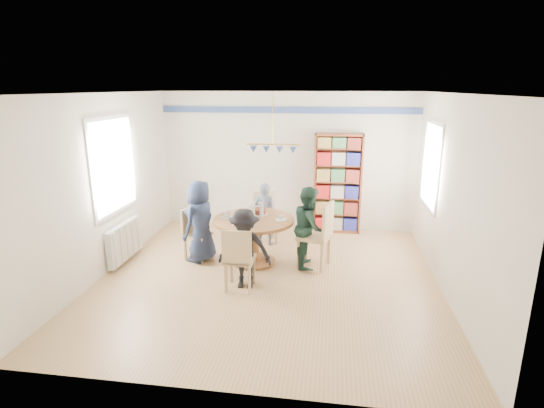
% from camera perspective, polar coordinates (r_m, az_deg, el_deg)
% --- Properties ---
extents(ground, '(5.00, 5.00, 0.00)m').
position_cam_1_polar(ground, '(6.48, -0.52, -9.94)').
color(ground, tan).
extents(room_shell, '(5.00, 5.00, 5.00)m').
position_cam_1_polar(room_shell, '(6.84, -1.61, 5.96)').
color(room_shell, white).
rests_on(room_shell, ground).
extents(radiator, '(0.12, 1.00, 0.60)m').
position_cam_1_polar(radiator, '(7.34, -19.21, -4.75)').
color(radiator, silver).
rests_on(radiator, ground).
extents(dining_table, '(1.30, 1.30, 0.75)m').
position_cam_1_polar(dining_table, '(6.82, -2.46, -3.54)').
color(dining_table, brown).
rests_on(dining_table, ground).
extents(chair_left, '(0.46, 0.46, 0.87)m').
position_cam_1_polar(chair_left, '(7.15, -10.50, -3.58)').
color(chair_left, tan).
rests_on(chair_left, ground).
extents(chair_right, '(0.58, 0.58, 1.06)m').
position_cam_1_polar(chair_right, '(6.68, 6.47, -3.80)').
color(chair_right, tan).
rests_on(chair_right, ground).
extents(chair_far, '(0.51, 0.51, 0.91)m').
position_cam_1_polar(chair_far, '(7.83, -0.95, -1.43)').
color(chair_far, tan).
rests_on(chair_far, ground).
extents(chair_near, '(0.41, 0.41, 0.92)m').
position_cam_1_polar(chair_near, '(5.93, -4.52, -7.10)').
color(chair_near, tan).
rests_on(chair_near, ground).
extents(person_left, '(0.63, 0.77, 1.35)m').
position_cam_1_polar(person_left, '(6.98, -9.65, -2.30)').
color(person_left, '#1C253E').
rests_on(person_left, ground).
extents(person_right, '(0.54, 0.67, 1.30)m').
position_cam_1_polar(person_right, '(6.71, 5.04, -3.11)').
color(person_right, '#1A3429').
rests_on(person_right, ground).
extents(person_far, '(0.46, 0.35, 1.14)m').
position_cam_1_polar(person_far, '(7.63, -0.94, -1.33)').
color(person_far, gray).
rests_on(person_far, ground).
extents(person_near, '(0.76, 0.45, 1.16)m').
position_cam_1_polar(person_near, '(6.00, -3.68, -6.06)').
color(person_near, black).
rests_on(person_near, ground).
extents(bookshelf, '(0.92, 0.28, 1.93)m').
position_cam_1_polar(bookshelf, '(8.32, 8.80, 2.60)').
color(bookshelf, brown).
rests_on(bookshelf, ground).
extents(tableware, '(1.07, 1.07, 0.28)m').
position_cam_1_polar(tableware, '(6.77, -2.64, -1.43)').
color(tableware, white).
rests_on(tableware, dining_table).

